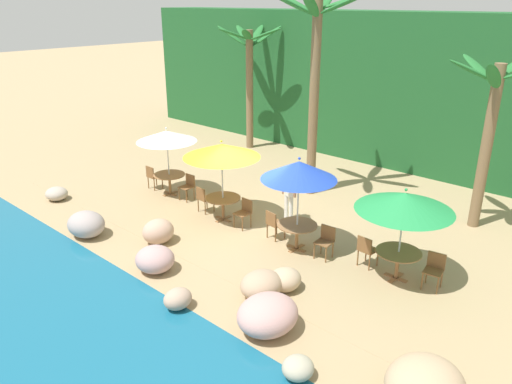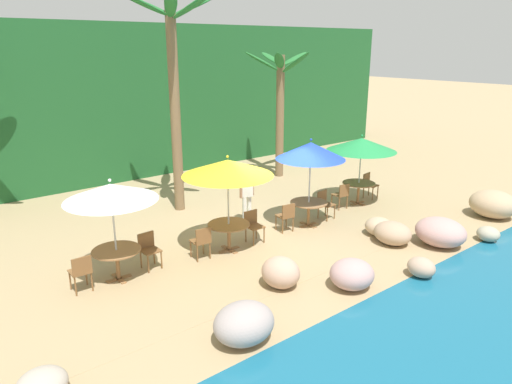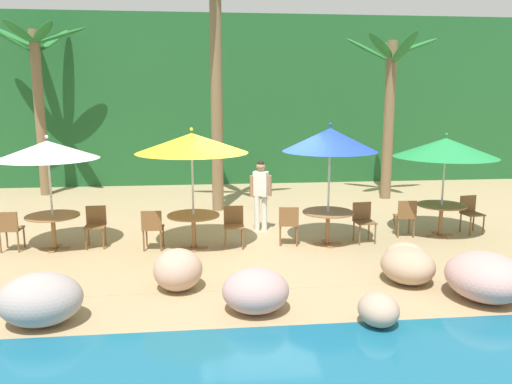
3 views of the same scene
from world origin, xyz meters
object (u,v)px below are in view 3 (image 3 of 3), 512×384
chair_white_seaward (96,223)px  umbrella_yellow (192,143)px  chair_yellow_seaward (234,223)px  palm_tree_nearest (37,78)px  dining_table_blue (328,217)px  chair_green_inland (406,215)px  umbrella_white (48,150)px  palm_tree_second (216,46)px  waiter_in_white (261,190)px  dining_table_yellow (194,220)px  chair_blue_seaward (363,219)px  chair_green_seaward (470,211)px  chair_yellow_inland (152,226)px  umbrella_blue (330,140)px  umbrella_green (446,148)px  dining_table_white (53,221)px  dining_table_green (441,210)px  chair_blue_inland (289,222)px  chair_white_inland (10,228)px

chair_white_seaward → umbrella_yellow: umbrella_yellow is taller
chair_yellow_seaward → palm_tree_nearest: size_ratio=0.16×
dining_table_blue → chair_green_inland: 1.96m
umbrella_white → chair_yellow_seaward: (3.79, -0.20, -1.59)m
palm_tree_second → waiter_in_white: palm_tree_second is taller
palm_tree_nearest → palm_tree_second: (5.55, -2.85, 0.78)m
chair_white_seaward → dining_table_yellow: chair_white_seaward is taller
chair_blue_seaward → chair_green_seaward: 2.80m
chair_yellow_inland → chair_green_inland: bearing=4.1°
dining_table_yellow → chair_green_seaward: size_ratio=1.26×
chair_white_seaward → chair_blue_seaward: bearing=-2.6°
umbrella_blue → chair_green_inland: (1.91, 0.40, -1.77)m
umbrella_green → chair_green_seaward: bearing=14.7°
dining_table_white → dining_table_green: (8.59, 0.13, 0.00)m
dining_table_blue → chair_white_seaward: bearing=175.3°
umbrella_yellow → palm_tree_second: 4.38m
chair_yellow_inland → dining_table_blue: 3.75m
dining_table_blue → chair_blue_seaward: bearing=10.3°
chair_yellow_seaward → chair_green_seaward: 5.66m
umbrella_blue → chair_blue_seaward: bearing=10.3°
palm_tree_second → umbrella_green: bearing=-33.4°
chair_white_seaward → dining_table_green: chair_white_seaward is taller
palm_tree_second → chair_yellow_seaward: bearing=-86.8°
palm_tree_nearest → umbrella_green: bearing=-30.2°
dining_table_white → chair_white_seaward: size_ratio=1.26×
dining_table_blue → palm_tree_nearest: (-7.79, 6.57, 3.12)m
umbrella_yellow → chair_green_seaward: 6.74m
dining_table_green → palm_tree_second: size_ratio=0.16×
umbrella_white → chair_blue_seaward: bearing=-1.2°
dining_table_white → chair_green_seaward: size_ratio=1.26×
dining_table_yellow → waiter_in_white: (1.58, 1.28, 0.37)m
dining_table_yellow → dining_table_blue: 2.89m
chair_green_seaward → waiter_in_white: waiter_in_white is taller
chair_yellow_seaward → chair_blue_inland: (1.18, -0.05, 0.00)m
umbrella_white → umbrella_yellow: 2.95m
umbrella_yellow → dining_table_blue: size_ratio=2.33×
dining_table_green → chair_green_seaward: 0.86m
chair_green_seaward → palm_tree_second: 7.72m
dining_table_white → chair_white_inland: chair_white_inland is taller
chair_yellow_seaward → chair_blue_seaward: same height
chair_yellow_inland → umbrella_green: size_ratio=0.37×
chair_yellow_seaward → dining_table_green: bearing=3.9°
chair_white_seaward → chair_white_inland: same height
chair_white_seaward → umbrella_white: bearing=-171.6°
dining_table_yellow → chair_blue_inland: 2.04m
chair_blue_inland → umbrella_yellow: bearing=-179.6°
umbrella_white → palm_tree_second: bearing=43.7°
chair_white_seaward → chair_white_inland: (-1.70, -0.21, 0.00)m
chair_blue_seaward → palm_tree_nearest: size_ratio=0.16×
dining_table_green → palm_tree_second: bearing=146.6°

